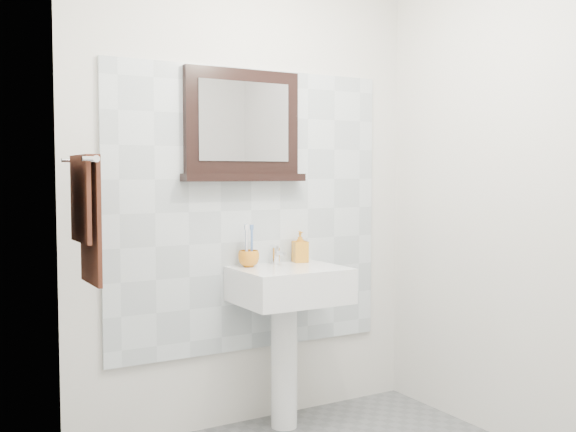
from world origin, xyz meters
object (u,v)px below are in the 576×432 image
object	(u,v)px
hand_towel	(86,209)
framed_mirror	(242,128)
pedestal_sink	(288,302)
toothbrush_cup	(249,259)
soap_dispenser	(300,247)

from	to	relation	value
hand_towel	framed_mirror	bearing A→B (deg)	18.08
framed_mirror	hand_towel	distance (m)	1.01
framed_mirror	hand_towel	world-z (taller)	framed_mirror
pedestal_sink	toothbrush_cup	size ratio (longest dim) A/B	8.75
framed_mirror	hand_towel	bearing A→B (deg)	-161.92
pedestal_sink	hand_towel	world-z (taller)	hand_towel
pedestal_sink	hand_towel	xyz separation A→B (m)	(-1.05, -0.10, 0.52)
toothbrush_cup	hand_towel	world-z (taller)	hand_towel
pedestal_sink	soap_dispenser	world-z (taller)	soap_dispenser
pedestal_sink	framed_mirror	size ratio (longest dim) A/B	1.40
pedestal_sink	soap_dispenser	distance (m)	0.34
framed_mirror	soap_dispenser	bearing A→B (deg)	-7.03
framed_mirror	hand_towel	xyz separation A→B (m)	(-0.88, -0.29, -0.39)
pedestal_sink	toothbrush_cup	xyz separation A→B (m)	(-0.17, 0.12, 0.23)
toothbrush_cup	soap_dispenser	world-z (taller)	soap_dispenser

